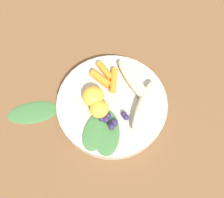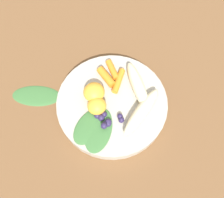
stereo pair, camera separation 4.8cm
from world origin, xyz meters
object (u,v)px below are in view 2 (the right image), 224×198
object	(u,v)px
orange_segment_near	(97,106)
bowl	(112,104)
banana_peeled_left	(138,86)
kale_leaf_stray	(37,94)
banana_peeled_right	(142,111)

from	to	relation	value
orange_segment_near	bowl	bearing A→B (deg)	-141.84
banana_peeled_left	orange_segment_near	size ratio (longest dim) A/B	3.11
kale_leaf_stray	bowl	bearing A→B (deg)	174.00
bowl	kale_leaf_stray	distance (m)	0.18
kale_leaf_stray	orange_segment_near	bearing A→B (deg)	165.31
orange_segment_near	banana_peeled_left	bearing A→B (deg)	-142.63
banana_peeled_left	banana_peeled_right	xyz separation A→B (m)	(-0.01, 0.06, 0.00)
bowl	orange_segment_near	xyz separation A→B (m)	(0.03, 0.02, 0.03)
banana_peeled_left	orange_segment_near	distance (m)	0.10
bowl	orange_segment_near	bearing A→B (deg)	38.16
orange_segment_near	kale_leaf_stray	bearing A→B (deg)	-9.95
banana_peeled_right	orange_segment_near	size ratio (longest dim) A/B	3.11
banana_peeled_right	orange_segment_near	bearing A→B (deg)	118.56
banana_peeled_right	orange_segment_near	xyz separation A→B (m)	(0.09, 0.00, 0.00)
banana_peeled_right	kale_leaf_stray	bearing A→B (deg)	111.58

